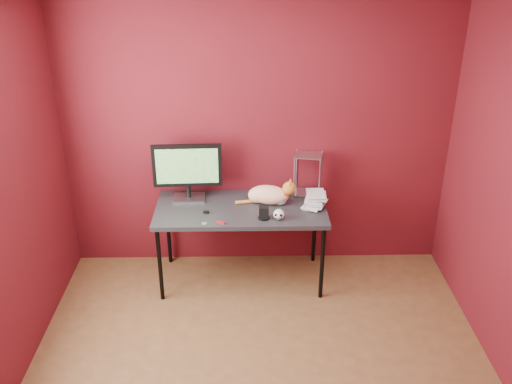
{
  "coord_description": "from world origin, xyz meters",
  "views": [
    {
      "loc": [
        -0.09,
        -3.07,
        3.07
      ],
      "look_at": [
        -0.02,
        1.15,
        1.01
      ],
      "focal_mm": 40.0,
      "sensor_mm": 36.0,
      "label": 1
    }
  ],
  "objects_px": {
    "speaker": "(264,213)",
    "book_stack": "(309,136)",
    "desk": "(241,212)",
    "cat": "(269,195)",
    "skull_mug": "(279,214)",
    "monitor": "(187,169)"
  },
  "relations": [
    {
      "from": "skull_mug",
      "to": "speaker",
      "type": "relative_size",
      "value": 0.86
    },
    {
      "from": "cat",
      "to": "book_stack",
      "type": "height_order",
      "value": "book_stack"
    },
    {
      "from": "desk",
      "to": "speaker",
      "type": "relative_size",
      "value": 13.19
    },
    {
      "from": "desk",
      "to": "book_stack",
      "type": "distance_m",
      "value": 0.91
    },
    {
      "from": "cat",
      "to": "book_stack",
      "type": "xyz_separation_m",
      "value": [
        0.33,
        -0.02,
        0.56
      ]
    },
    {
      "from": "desk",
      "to": "cat",
      "type": "xyz_separation_m",
      "value": [
        0.25,
        0.08,
        0.14
      ]
    },
    {
      "from": "book_stack",
      "to": "speaker",
      "type": "bearing_deg",
      "value": -145.91
    },
    {
      "from": "speaker",
      "to": "book_stack",
      "type": "bearing_deg",
      "value": 35.5
    },
    {
      "from": "monitor",
      "to": "cat",
      "type": "xyz_separation_m",
      "value": [
        0.72,
        -0.09,
        -0.21
      ]
    },
    {
      "from": "speaker",
      "to": "book_stack",
      "type": "relative_size",
      "value": 0.09
    },
    {
      "from": "speaker",
      "to": "cat",
      "type": "bearing_deg",
      "value": 79.99
    },
    {
      "from": "desk",
      "to": "skull_mug",
      "type": "relative_size",
      "value": 15.41
    },
    {
      "from": "desk",
      "to": "book_stack",
      "type": "relative_size",
      "value": 1.17
    },
    {
      "from": "cat",
      "to": "skull_mug",
      "type": "height_order",
      "value": "cat"
    },
    {
      "from": "monitor",
      "to": "skull_mug",
      "type": "bearing_deg",
      "value": -28.99
    },
    {
      "from": "skull_mug",
      "to": "speaker",
      "type": "bearing_deg",
      "value": -179.13
    },
    {
      "from": "monitor",
      "to": "book_stack",
      "type": "height_order",
      "value": "book_stack"
    },
    {
      "from": "monitor",
      "to": "speaker",
      "type": "distance_m",
      "value": 0.8
    },
    {
      "from": "book_stack",
      "to": "cat",
      "type": "bearing_deg",
      "value": 175.9
    },
    {
      "from": "skull_mug",
      "to": "book_stack",
      "type": "xyz_separation_m",
      "value": [
        0.26,
        0.28,
        0.59
      ]
    },
    {
      "from": "cat",
      "to": "speaker",
      "type": "bearing_deg",
      "value": -86.87
    },
    {
      "from": "skull_mug",
      "to": "book_stack",
      "type": "distance_m",
      "value": 0.71
    }
  ]
}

